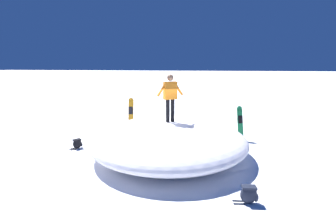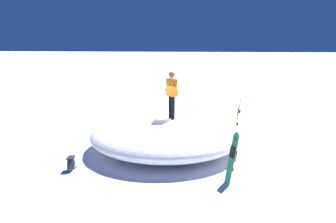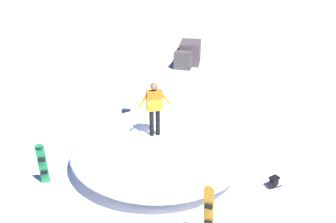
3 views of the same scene
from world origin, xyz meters
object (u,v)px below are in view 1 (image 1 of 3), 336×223
Objects in this scene: snowboard_primary_upright at (131,114)px; backpack_far at (77,144)px; snowboarder_standing at (170,95)px; snowboard_secondary_upright at (240,123)px; backpack_near at (249,194)px.

backpack_far is at bearing -25.66° from snowboard_primary_upright.
snowboarder_standing is at bearing 91.97° from backpack_far.
snowboarder_standing reaches higher than snowboard_secondary_upright.
snowboard_primary_upright is at bearing -139.35° from backpack_near.
snowboarder_standing is 4.36m from backpack_far.
snowboard_primary_upright reaches higher than snowboard_secondary_upright.
backpack_far is at bearing -88.03° from snowboarder_standing.
snowboard_primary_upright reaches higher than backpack_far.
backpack_near is at bearing 40.65° from snowboard_primary_upright.
backpack_far is at bearing -114.72° from backpack_near.
snowboarder_standing reaches higher than backpack_near.
snowboard_secondary_upright is at bearing 175.56° from backpack_near.
snowboard_secondary_upright is at bearing 83.27° from snowboard_primary_upright.
snowboard_primary_upright is 7.57m from backpack_near.
backpack_near is 1.22× the size of backpack_far.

